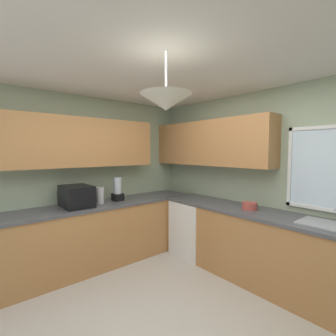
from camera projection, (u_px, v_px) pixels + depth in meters
The scene contains 9 objects.
room_shell at pixel (178, 146), 2.67m from camera, with size 4.24×3.80×2.57m.
counter_run_left at pixel (89, 236), 3.47m from camera, with size 0.65×3.41×0.91m.
counter_run_back at pixel (273, 251), 2.95m from camera, with size 3.33×0.65×0.91m.
dishwasher at pixel (195, 228), 3.93m from camera, with size 0.60×0.60×0.87m, color white.
microwave at pixel (77, 196), 3.32m from camera, with size 0.48×0.36×0.29m, color black.
kettle at pixel (100, 195), 3.53m from camera, with size 0.11×0.11×0.24m, color #B7B7BC.
sink_assembly at pixel (335, 226), 2.45m from camera, with size 0.66×0.40×0.19m.
bowl at pixel (250, 206), 3.17m from camera, with size 0.19×0.19×0.09m, color #B74C42.
blender_appliance at pixel (118, 190), 3.73m from camera, with size 0.15×0.15×0.36m.
Camera 1 is at (1.58, -1.31, 1.68)m, focal length 25.85 mm.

